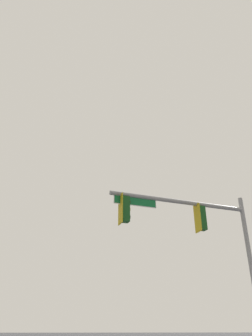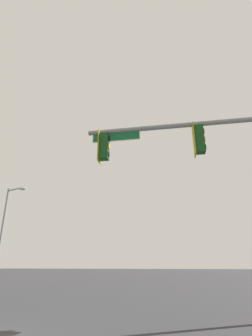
{
  "view_description": "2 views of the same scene",
  "coord_description": "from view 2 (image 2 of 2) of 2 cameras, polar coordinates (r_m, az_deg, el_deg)",
  "views": [
    {
      "loc": [
        0.3,
        8.05,
        1.35
      ],
      "look_at": [
        -1.28,
        -4.32,
        7.53
      ],
      "focal_mm": 35.0,
      "sensor_mm": 36.0,
      "label": 1
    },
    {
      "loc": [
        -5.68,
        3.5,
        1.41
      ],
      "look_at": [
        -1.96,
        -5.63,
        5.14
      ],
      "focal_mm": 28.0,
      "sensor_mm": 36.0,
      "label": 2
    }
  ],
  "objects": [
    {
      "name": "street_lamp",
      "position": [
        22.65,
        -24.92,
        -11.6
      ],
      "size": [
        2.06,
        0.44,
        7.37
      ],
      "color": "gray",
      "rests_on": "ground_plane"
    },
    {
      "name": "signal_pole_near",
      "position": [
        10.01,
        14.35,
        2.99
      ],
      "size": [
        6.66,
        1.67,
        7.16
      ],
      "color": "gray",
      "rests_on": "ground_plane"
    }
  ]
}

